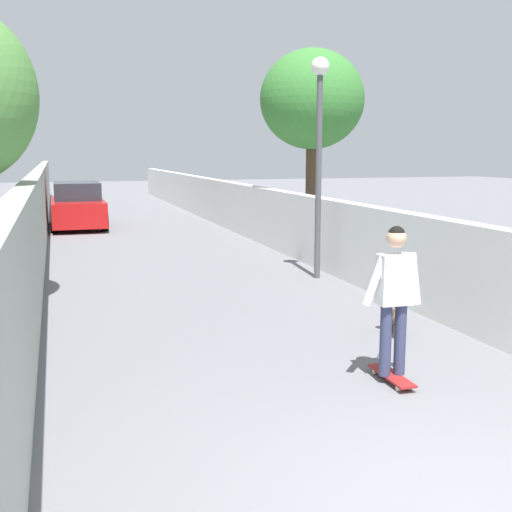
% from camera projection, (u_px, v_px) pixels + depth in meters
% --- Properties ---
extents(ground_plane, '(80.00, 80.00, 0.00)m').
position_uv_depth(ground_plane, '(156.00, 246.00, 17.54)').
color(ground_plane, slate).
extents(wall_left, '(48.00, 0.30, 2.04)m').
position_uv_depth(wall_left, '(36.00, 220.00, 14.59)').
color(wall_left, '#999E93').
rests_on(wall_left, ground).
extents(fence_right, '(48.00, 0.30, 1.56)m').
position_uv_depth(fence_right, '(284.00, 222.00, 16.42)').
color(fence_right, white).
rests_on(fence_right, ground).
extents(tree_right_far, '(2.82, 2.82, 5.30)m').
position_uv_depth(tree_right_far, '(312.00, 100.00, 17.19)').
color(tree_right_far, '#473523').
rests_on(tree_right_far, ground).
extents(lamp_post, '(0.36, 0.36, 4.39)m').
position_uv_depth(lamp_post, '(319.00, 129.00, 12.60)').
color(lamp_post, '#4C4C51').
rests_on(lamp_post, ground).
extents(skateboard, '(0.80, 0.22, 0.08)m').
position_uv_depth(skateboard, '(391.00, 376.00, 7.16)').
color(skateboard, maroon).
rests_on(skateboard, ground).
extents(person_skateboarder, '(0.23, 0.71, 1.68)m').
position_uv_depth(person_skateboarder, '(395.00, 289.00, 7.00)').
color(person_skateboarder, '#333859').
rests_on(person_skateboarder, skateboard).
extents(dog, '(1.97, 1.07, 1.06)m').
position_uv_depth(dog, '(393.00, 316.00, 8.96)').
color(dog, brown).
rests_on(dog, ground).
extents(car_near, '(4.12, 1.80, 1.54)m').
position_uv_depth(car_near, '(78.00, 207.00, 21.67)').
color(car_near, '#B71414').
rests_on(car_near, ground).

